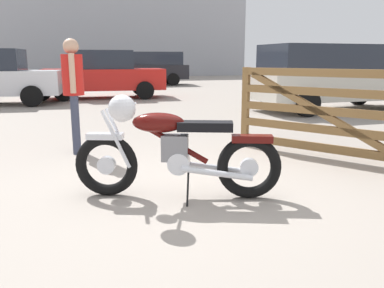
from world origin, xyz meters
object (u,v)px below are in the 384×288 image
(silver_sedan_mid, at_px, (334,75))
(red_hatchback_near, at_px, (145,67))
(dark_sedan_left, at_px, (104,74))
(bystander, at_px, (73,84))
(timber_gate, at_px, (340,110))
(vintage_motorcycle, at_px, (171,150))

(silver_sedan_mid, distance_m, red_hatchback_near, 12.48)
(dark_sedan_left, bearing_deg, red_hatchback_near, -108.07)
(dark_sedan_left, height_order, silver_sedan_mid, silver_sedan_mid)
(bystander, height_order, silver_sedan_mid, silver_sedan_mid)
(bystander, bearing_deg, timber_gate, -22.40)
(vintage_motorcycle, bearing_deg, silver_sedan_mid, -116.79)
(vintage_motorcycle, height_order, dark_sedan_left, dark_sedan_left)
(timber_gate, height_order, silver_sedan_mid, silver_sedan_mid)
(timber_gate, bearing_deg, dark_sedan_left, -21.41)
(red_hatchback_near, bearing_deg, dark_sedan_left, 72.38)
(vintage_motorcycle, height_order, silver_sedan_mid, silver_sedan_mid)
(timber_gate, height_order, red_hatchback_near, red_hatchback_near)
(vintage_motorcycle, relative_size, silver_sedan_mid, 0.42)
(vintage_motorcycle, xyz_separation_m, red_hatchback_near, (3.27, 17.55, 0.45))
(timber_gate, relative_size, bystander, 1.32)
(bystander, bearing_deg, silver_sedan_mid, 26.71)
(dark_sedan_left, distance_m, silver_sedan_mid, 7.79)
(bystander, relative_size, dark_sedan_left, 0.38)
(bystander, height_order, red_hatchback_near, red_hatchback_near)
(bystander, height_order, dark_sedan_left, dark_sedan_left)
(vintage_motorcycle, xyz_separation_m, dark_sedan_left, (0.45, 10.85, 0.34))
(vintage_motorcycle, distance_m, silver_sedan_mid, 8.06)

